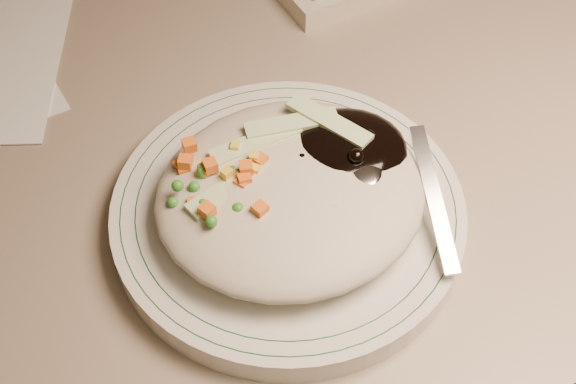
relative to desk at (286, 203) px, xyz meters
name	(u,v)px	position (x,y,z in m)	size (l,w,h in m)	color
desk	(286,203)	(0.00, 0.00, 0.00)	(1.40, 0.70, 0.74)	gray
plate	(288,214)	(-0.07, -0.16, 0.21)	(0.26, 0.26, 0.02)	silver
plate_rim	(288,206)	(-0.07, -0.16, 0.22)	(0.24, 0.24, 0.00)	#144723
meal	(294,186)	(-0.06, -0.16, 0.24)	(0.21, 0.19, 0.05)	#B5AE93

